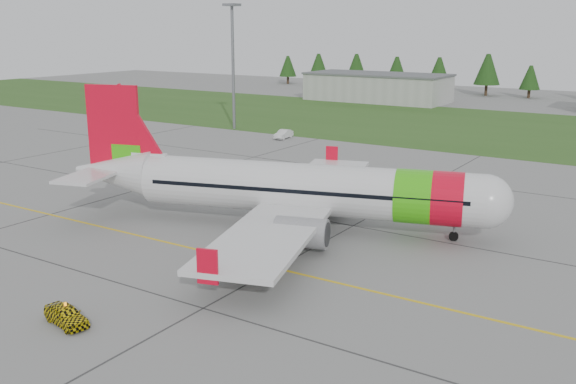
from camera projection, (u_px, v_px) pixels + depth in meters
The scene contains 9 objects.
ground at pixel (92, 275), 44.40m from camera, with size 320.00×320.00×0.00m, color gray.
aircraft at pixel (296, 189), 54.26m from camera, with size 37.75×35.67×11.74m.
follow_me_car at pixel (65, 297), 36.62m from camera, with size 1.39×1.17×3.44m, color yellow.
service_van at pixel (283, 125), 98.52m from camera, with size 1.44×1.36×4.13m, color silver.
grass_strip at pixel (465, 126), 111.15m from camera, with size 320.00×50.00×0.03m, color #30561E.
taxi_guideline at pixel (172, 243), 50.91m from camera, with size 120.00×0.25×0.02m, color gold.
hangar_west at pixel (377, 88), 148.94m from camera, with size 32.00×14.00×6.00m, color #A8A8A3.
floodlight_mast at pixel (233, 69), 105.91m from camera, with size 0.50×0.50×20.00m, color slate.
treeline at pixel (540, 77), 155.51m from camera, with size 160.00×8.00×10.00m, color #1C3F14, non-canonical shape.
Camera 1 is at (33.93, -27.58, 16.64)m, focal length 40.00 mm.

